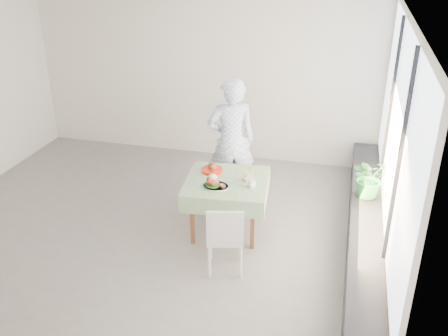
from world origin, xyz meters
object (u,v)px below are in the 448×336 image
(main_dish, at_px, (214,183))
(chair_near, at_px, (225,250))
(juice_cup_orange, at_px, (246,177))
(chair_far, at_px, (234,187))
(diner, at_px, (231,142))
(potted_plant, at_px, (370,177))
(cafe_table, at_px, (227,200))

(main_dish, bearing_deg, chair_near, -64.32)
(main_dish, xyz_separation_m, juice_cup_orange, (0.35, 0.27, -0.00))
(chair_far, distance_m, main_dish, 1.02)
(diner, xyz_separation_m, juice_cup_orange, (0.38, -0.76, -0.14))
(diner, xyz_separation_m, potted_plant, (1.92, -0.32, -0.17))
(cafe_table, bearing_deg, potted_plant, 15.28)
(diner, distance_m, juice_cup_orange, 0.86)
(chair_near, distance_m, juice_cup_orange, 1.04)
(chair_far, height_order, main_dish, chair_far)
(chair_far, relative_size, potted_plant, 1.81)
(chair_near, bearing_deg, juice_cup_orange, 86.97)
(main_dish, bearing_deg, potted_plant, 20.44)
(diner, bearing_deg, chair_far, 94.72)
(potted_plant, bearing_deg, chair_near, -140.07)
(diner, bearing_deg, potted_plant, 145.70)
(chair_near, relative_size, main_dish, 2.63)
(potted_plant, bearing_deg, chair_far, 174.15)
(chair_far, xyz_separation_m, chair_near, (0.26, -1.51, -0.03))
(chair_near, height_order, diner, diner)
(chair_near, bearing_deg, chair_far, 99.63)
(diner, bearing_deg, cafe_table, 75.18)
(chair_far, height_order, diner, diner)
(chair_far, bearing_deg, cafe_table, -84.54)
(cafe_table, distance_m, main_dish, 0.42)
(cafe_table, distance_m, juice_cup_orange, 0.42)
(cafe_table, xyz_separation_m, chair_far, (-0.06, 0.67, -0.16))
(main_dish, height_order, juice_cup_orange, juice_cup_orange)
(main_dish, relative_size, juice_cup_orange, 1.38)
(chair_far, height_order, juice_cup_orange, same)
(chair_far, xyz_separation_m, diner, (-0.08, 0.14, 0.64))
(cafe_table, distance_m, chair_far, 0.70)
(potted_plant, bearing_deg, cafe_table, -164.72)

